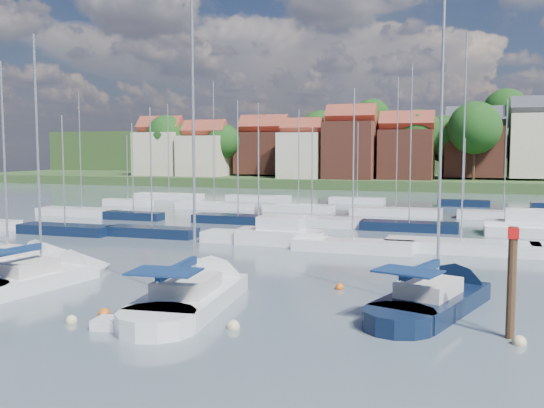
% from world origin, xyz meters
% --- Properties ---
extents(ground, '(260.00, 260.00, 0.00)m').
position_xyz_m(ground, '(0.00, 40.00, 0.00)').
color(ground, '#46545F').
rests_on(ground, ground).
extents(sailboat_left, '(4.46, 11.21, 14.86)m').
position_xyz_m(sailboat_left, '(-13.50, 2.96, 0.36)').
color(sailboat_left, silver).
rests_on(sailboat_left, ground).
extents(sailboat_centre, '(4.61, 13.11, 17.39)m').
position_xyz_m(sailboat_centre, '(-3.89, 2.35, 0.35)').
color(sailboat_centre, silver).
rests_on(sailboat_centre, ground).
extents(sailboat_navy, '(6.60, 12.18, 16.33)m').
position_xyz_m(sailboat_navy, '(7.74, 4.95, 0.35)').
color(sailboat_navy, black).
rests_on(sailboat_navy, ground).
extents(sailboat_far, '(4.99, 10.88, 13.99)m').
position_xyz_m(sailboat_far, '(-18.42, 5.90, 0.34)').
color(sailboat_far, silver).
rests_on(sailboat_far, ground).
extents(tender, '(2.63, 1.44, 0.54)m').
position_xyz_m(tender, '(-4.86, -3.50, 0.21)').
color(tender, silver).
rests_on(tender, ground).
extents(timber_piling, '(0.40, 0.40, 6.74)m').
position_xyz_m(timber_piling, '(10.48, 0.27, 1.35)').
color(timber_piling, '#4C331E').
rests_on(timber_piling, ground).
extents(buoy_b, '(0.49, 0.49, 0.49)m').
position_xyz_m(buoy_b, '(-7.51, -3.43, 0.00)').
color(buoy_b, beige).
rests_on(buoy_b, ground).
extents(buoy_c, '(0.55, 0.55, 0.55)m').
position_xyz_m(buoy_c, '(-6.73, -2.10, 0.00)').
color(buoy_c, '#D85914').
rests_on(buoy_c, ground).
extents(buoy_d, '(0.55, 0.55, 0.55)m').
position_xyz_m(buoy_d, '(-0.49, -2.01, 0.00)').
color(buoy_d, beige).
rests_on(buoy_d, ground).
extents(buoy_e, '(0.46, 0.46, 0.46)m').
position_xyz_m(buoy_e, '(2.26, 6.44, 0.00)').
color(buoy_e, '#D85914').
rests_on(buoy_e, ground).
extents(buoy_f, '(0.54, 0.54, 0.54)m').
position_xyz_m(buoy_f, '(10.79, -0.47, 0.00)').
color(buoy_f, beige).
rests_on(buoy_f, ground).
extents(buoy_g, '(0.53, 0.53, 0.53)m').
position_xyz_m(buoy_g, '(5.20, 4.45, 0.00)').
color(buoy_g, beige).
rests_on(buoy_g, ground).
extents(marina_field, '(79.62, 41.41, 15.93)m').
position_xyz_m(marina_field, '(1.91, 35.15, 0.43)').
color(marina_field, silver).
rests_on(marina_field, ground).
extents(far_shore_town, '(212.46, 90.00, 22.27)m').
position_xyz_m(far_shore_town, '(2.23, 132.67, 4.61)').
color(far_shore_town, '#304824').
rests_on(far_shore_town, ground).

